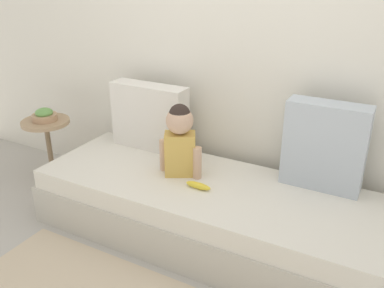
% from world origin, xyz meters
% --- Properties ---
extents(ground_plane, '(12.00, 12.00, 0.00)m').
position_xyz_m(ground_plane, '(0.00, 0.00, 0.00)').
color(ground_plane, '#B2ADA3').
extents(back_wall, '(5.49, 0.10, 2.50)m').
position_xyz_m(back_wall, '(0.00, 0.54, 1.25)').
color(back_wall, silver).
rests_on(back_wall, ground).
extents(couch, '(2.29, 0.82, 0.40)m').
position_xyz_m(couch, '(0.00, 0.00, 0.20)').
color(couch, beige).
rests_on(couch, ground).
extents(throw_pillow_left, '(0.58, 0.16, 0.48)m').
position_xyz_m(throw_pillow_left, '(-0.63, 0.31, 0.65)').
color(throw_pillow_left, silver).
rests_on(throw_pillow_left, couch).
extents(throw_pillow_right, '(0.48, 0.16, 0.54)m').
position_xyz_m(throw_pillow_right, '(0.63, 0.31, 0.67)').
color(throw_pillow_right, '#B2BCC6').
rests_on(throw_pillow_right, couch).
extents(toddler, '(0.31, 0.21, 0.48)m').
position_xyz_m(toddler, '(-0.22, 0.04, 0.66)').
color(toddler, gold).
rests_on(toddler, couch).
extents(banana, '(0.17, 0.05, 0.04)m').
position_xyz_m(banana, '(-0.02, -0.08, 0.42)').
color(banana, yellow).
rests_on(banana, couch).
extents(side_table, '(0.37, 0.37, 0.54)m').
position_xyz_m(side_table, '(-1.47, 0.08, 0.42)').
color(side_table, tan).
rests_on(side_table, ground).
extents(fruit_bowl, '(0.19, 0.19, 0.10)m').
position_xyz_m(fruit_bowl, '(-1.47, 0.08, 0.59)').
color(fruit_bowl, tan).
rests_on(fruit_bowl, side_table).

